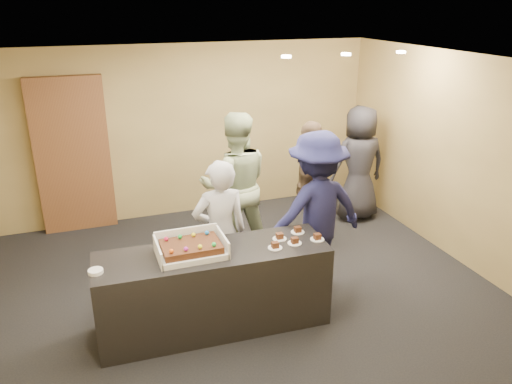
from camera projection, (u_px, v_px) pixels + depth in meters
room at (236, 183)px, 5.68m from camera, size 6.04×6.00×2.70m
serving_counter at (214, 289)px, 5.25m from camera, size 2.43×0.81×0.90m
storage_cabinet at (73, 156)px, 7.31m from camera, size 1.05×0.15×2.31m
cake_box at (191, 250)px, 5.03m from camera, size 0.68×0.47×0.20m
sheet_cake at (191, 246)px, 4.99m from camera, size 0.58×0.40×0.11m
plate_stack at (96, 271)px, 4.68m from camera, size 0.14×0.14×0.04m
slice_a at (275, 246)px, 5.15m from camera, size 0.15×0.15×0.07m
slice_b at (280, 237)px, 5.34m from camera, size 0.15×0.15×0.07m
slice_c at (295, 241)px, 5.25m from camera, size 0.15×0.15×0.07m
slice_d at (298, 230)px, 5.50m from camera, size 0.15×0.15×0.07m
slice_e at (317, 238)px, 5.33m from camera, size 0.15×0.15×0.07m
person_server_grey at (220, 233)px, 5.57m from camera, size 0.63×0.42×1.72m
person_sage_man at (235, 185)px, 6.63m from camera, size 1.06×0.88×1.98m
person_navy_man at (316, 211)px, 5.90m from camera, size 1.30×0.81×1.93m
person_brown_extra at (310, 186)px, 6.82m from camera, size 1.03×1.11×1.83m
person_dark_suit at (359, 164)px, 7.77m from camera, size 0.90×0.60×1.82m
ceiling_spotlights at (346, 54)px, 6.15m from camera, size 1.72×0.12×0.03m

